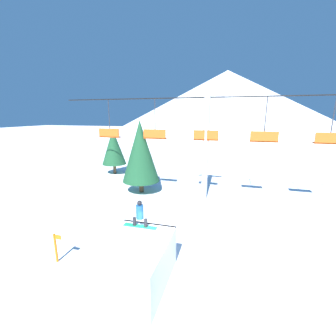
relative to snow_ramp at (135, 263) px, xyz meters
name	(u,v)px	position (x,y,z in m)	size (l,w,h in m)	color
ground_plane	(164,280)	(1.02, 0.47, -0.88)	(220.00, 220.00, 0.00)	white
mountain_ridge	(226,104)	(1.02, 65.97, 8.69)	(74.50, 74.50, 19.14)	silver
snow_ramp	(135,263)	(0.00, 0.00, 0.00)	(2.42, 3.24, 1.77)	white
snowboarder	(140,214)	(-0.26, 1.20, 1.44)	(1.47, 0.31, 1.18)	#1E9E6B
chairlift	(206,139)	(1.43, 9.87, 3.75)	(23.27, 0.46, 8.00)	#B2B2B7
pine_tree_near	(140,151)	(-3.85, 9.98, 2.60)	(3.07, 3.07, 5.99)	#4C3823
pine_tree_far	(114,147)	(-9.06, 14.90, 2.13)	(2.60, 2.60, 4.96)	#4C3823
trail_marker	(56,247)	(-3.90, 0.27, -0.15)	(0.41, 0.10, 1.36)	orange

